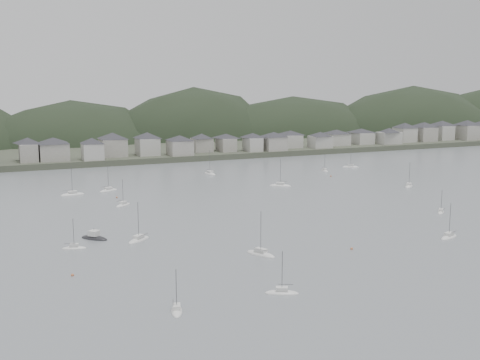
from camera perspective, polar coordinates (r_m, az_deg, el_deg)
name	(u,v)px	position (r m, az deg, el deg)	size (l,w,h in m)	color
ground	(360,250)	(149.27, 11.59, -6.64)	(900.00, 900.00, 0.00)	slate
far_shore_land	(116,139)	(422.18, -11.97, 3.92)	(900.00, 250.00, 3.00)	#383D2D
forested_ridge	(131,161)	(399.75, -10.49, 1.82)	(851.55, 103.94, 102.57)	black
waterfront_town	(246,140)	(330.36, 0.59, 3.88)	(451.48, 28.46, 12.92)	gray
moored_fleet	(179,210)	(190.52, -5.91, -2.93)	(243.66, 155.78, 13.59)	silver
motor_launch_far	(94,238)	(160.70, -13.95, -5.46)	(7.60, 8.00, 3.94)	black
mooring_buoys	(281,219)	(178.30, 3.96, -3.77)	(123.41, 116.23, 0.70)	#B7643D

